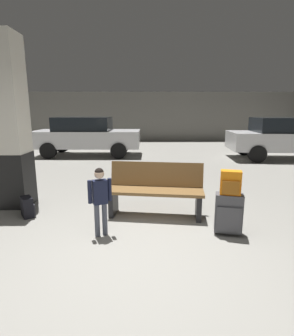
{
  "coord_description": "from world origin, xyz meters",
  "views": [
    {
      "loc": [
        0.15,
        -2.91,
        1.76
      ],
      "look_at": [
        0.2,
        1.3,
        0.85
      ],
      "focal_mm": 28.59,
      "sensor_mm": 36.0,
      "label": 1
    }
  ],
  "objects_px": {
    "structural_pillar": "(9,124)",
    "backpack_bright": "(231,183)",
    "suitcase": "(229,213)",
    "parked_car_side": "(286,137)",
    "parked_car_far": "(87,135)",
    "backpack_dark_floor": "(27,207)",
    "bench": "(156,190)",
    "child": "(100,195)"
  },
  "relations": [
    {
      "from": "bench",
      "to": "parked_car_far",
      "type": "relative_size",
      "value": 0.4
    },
    {
      "from": "backpack_dark_floor",
      "to": "parked_car_side",
      "type": "height_order",
      "value": "parked_car_side"
    },
    {
      "from": "structural_pillar",
      "to": "parked_car_far",
      "type": "bearing_deg",
      "value": 88.42
    },
    {
      "from": "bench",
      "to": "structural_pillar",
      "type": "bearing_deg",
      "value": 168.87
    },
    {
      "from": "bench",
      "to": "backpack_bright",
      "type": "xyz_separation_m",
      "value": [
        1.01,
        -0.77,
        0.33
      ]
    },
    {
      "from": "suitcase",
      "to": "bench",
      "type": "bearing_deg",
      "value": 142.85
    },
    {
      "from": "structural_pillar",
      "to": "parked_car_side",
      "type": "height_order",
      "value": "structural_pillar"
    },
    {
      "from": "structural_pillar",
      "to": "bench",
      "type": "height_order",
      "value": "structural_pillar"
    },
    {
      "from": "bench",
      "to": "parked_car_side",
      "type": "xyz_separation_m",
      "value": [
        5.01,
        5.33,
        0.36
      ]
    },
    {
      "from": "suitcase",
      "to": "child",
      "type": "bearing_deg",
      "value": -179.52
    },
    {
      "from": "bench",
      "to": "suitcase",
      "type": "relative_size",
      "value": 2.74
    },
    {
      "from": "backpack_bright",
      "to": "structural_pillar",
      "type": "bearing_deg",
      "value": 160.53
    },
    {
      "from": "suitcase",
      "to": "parked_car_side",
      "type": "height_order",
      "value": "parked_car_side"
    },
    {
      "from": "suitcase",
      "to": "backpack_dark_floor",
      "type": "xyz_separation_m",
      "value": [
        -3.18,
        0.71,
        -0.15
      ]
    },
    {
      "from": "bench",
      "to": "backpack_bright",
      "type": "relative_size",
      "value": 4.87
    },
    {
      "from": "suitcase",
      "to": "backpack_dark_floor",
      "type": "relative_size",
      "value": 1.78
    },
    {
      "from": "backpack_bright",
      "to": "parked_car_side",
      "type": "height_order",
      "value": "parked_car_side"
    },
    {
      "from": "suitcase",
      "to": "backpack_bright",
      "type": "distance_m",
      "value": 0.45
    },
    {
      "from": "parked_car_far",
      "to": "backpack_bright",
      "type": "bearing_deg",
      "value": -63.79
    },
    {
      "from": "backpack_bright",
      "to": "child",
      "type": "distance_m",
      "value": 1.83
    },
    {
      "from": "structural_pillar",
      "to": "suitcase",
      "type": "xyz_separation_m",
      "value": [
        3.62,
        -1.28,
        -1.2
      ]
    },
    {
      "from": "child",
      "to": "parked_car_far",
      "type": "bearing_deg",
      "value": 103.08
    },
    {
      "from": "suitcase",
      "to": "parked_car_side",
      "type": "xyz_separation_m",
      "value": [
        4.0,
        6.1,
        0.48
      ]
    },
    {
      "from": "suitcase",
      "to": "backpack_dark_floor",
      "type": "bearing_deg",
      "value": 167.42
    },
    {
      "from": "parked_car_side",
      "to": "backpack_bright",
      "type": "bearing_deg",
      "value": -123.23
    },
    {
      "from": "structural_pillar",
      "to": "parked_car_far",
      "type": "distance_m",
      "value": 5.8
    },
    {
      "from": "backpack_bright",
      "to": "parked_car_far",
      "type": "bearing_deg",
      "value": 116.21
    },
    {
      "from": "structural_pillar",
      "to": "bench",
      "type": "xyz_separation_m",
      "value": [
        2.61,
        -0.51,
        -1.08
      ]
    },
    {
      "from": "structural_pillar",
      "to": "parked_car_side",
      "type": "relative_size",
      "value": 0.73
    },
    {
      "from": "child",
      "to": "parked_car_side",
      "type": "relative_size",
      "value": 0.24
    },
    {
      "from": "backpack_bright",
      "to": "backpack_dark_floor",
      "type": "bearing_deg",
      "value": 167.41
    },
    {
      "from": "child",
      "to": "backpack_dark_floor",
      "type": "distance_m",
      "value": 1.6
    },
    {
      "from": "bench",
      "to": "backpack_dark_floor",
      "type": "height_order",
      "value": "bench"
    },
    {
      "from": "parked_car_side",
      "to": "backpack_dark_floor",
      "type": "bearing_deg",
      "value": -143.07
    },
    {
      "from": "parked_car_side",
      "to": "parked_car_far",
      "type": "height_order",
      "value": "same"
    },
    {
      "from": "structural_pillar",
      "to": "parked_car_side",
      "type": "xyz_separation_m",
      "value": [
        7.62,
        4.82,
        -0.71
      ]
    },
    {
      "from": "parked_car_far",
      "to": "child",
      "type": "bearing_deg",
      "value": -76.92
    },
    {
      "from": "backpack_dark_floor",
      "to": "parked_car_far",
      "type": "bearing_deg",
      "value": 92.59
    },
    {
      "from": "bench",
      "to": "backpack_dark_floor",
      "type": "relative_size",
      "value": 4.87
    },
    {
      "from": "parked_car_side",
      "to": "suitcase",
      "type": "bearing_deg",
      "value": -123.23
    },
    {
      "from": "parked_car_side",
      "to": "parked_car_far",
      "type": "relative_size",
      "value": 1.02
    },
    {
      "from": "structural_pillar",
      "to": "backpack_bright",
      "type": "bearing_deg",
      "value": -19.47
    }
  ]
}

